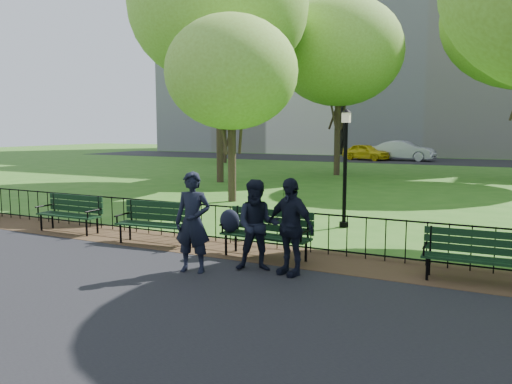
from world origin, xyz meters
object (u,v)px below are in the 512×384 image
at_px(person_left, 193,222).
at_px(tree_far_w, 224,80).
at_px(person_right, 290,226).
at_px(lamppost, 345,163).
at_px(tree_mid_w, 219,8).
at_px(tree_far_c, 339,51).
at_px(park_bench_right_a, 475,251).
at_px(person_mid, 257,225).
at_px(taxi, 366,152).
at_px(park_bench_left_b, 72,209).
at_px(park_bench_main, 251,225).
at_px(tree_near_w, 231,73).
at_px(sedan_silver, 404,151).
at_px(park_bench_left_a, 157,218).

bearing_deg(person_left, tree_far_w, 106.73).
relative_size(person_left, person_right, 1.05).
relative_size(lamppost, person_left, 1.70).
xyz_separation_m(tree_mid_w, tree_far_w, (-6.85, 12.39, -2.06)).
bearing_deg(tree_far_c, park_bench_right_a, -66.06).
bearing_deg(park_bench_right_a, person_mid, -166.00).
height_order(tree_far_w, taxi, tree_far_w).
distance_m(lamppost, taxi, 29.59).
height_order(park_bench_left_b, person_left, person_left).
bearing_deg(park_bench_right_a, taxi, 105.53).
height_order(park_bench_main, park_bench_left_b, park_bench_main).
relative_size(tree_far_c, person_mid, 5.80).
distance_m(tree_mid_w, person_mid, 17.53).
height_order(park_bench_main, lamppost, lamppost).
distance_m(tree_near_w, sedan_silver, 26.97).
bearing_deg(tree_far_w, tree_mid_w, -61.07).
distance_m(lamppost, sedan_silver, 29.79).
bearing_deg(park_bench_main, park_bench_left_a, -178.70).
distance_m(park_bench_left_b, tree_far_w, 27.00).
distance_m(person_left, taxi, 34.70).
distance_m(park_bench_right_a, person_left, 5.08).
relative_size(park_bench_left_b, person_right, 1.03).
bearing_deg(tree_near_w, tree_far_w, 120.61).
distance_m(park_bench_left_a, person_right, 3.88).
bearing_deg(sedan_silver, park_bench_left_b, -177.93).
distance_m(tree_mid_w, person_right, 17.83).
height_order(park_bench_left_a, park_bench_left_b, park_bench_left_a).
bearing_deg(tree_mid_w, park_bench_left_b, -77.69).
xyz_separation_m(lamppost, person_right, (0.38, -4.81, -0.84)).
bearing_deg(lamppost, tree_near_w, 150.34).
bearing_deg(sedan_silver, taxi, 110.16).
distance_m(tree_near_w, taxi, 26.26).
relative_size(tree_far_w, person_right, 5.10).
bearing_deg(person_right, person_left, -140.86).
bearing_deg(park_bench_left_a, park_bench_main, -8.31).
xyz_separation_m(tree_far_c, taxi, (-1.79, 14.06, -6.30)).
xyz_separation_m(tree_mid_w, taxi, (2.31, 20.40, -7.74)).
relative_size(tree_near_w, taxi, 1.67).
relative_size(lamppost, taxi, 0.80).
bearing_deg(tree_far_w, sedan_silver, 35.67).
bearing_deg(tree_far_w, park_bench_left_b, -68.86).
xyz_separation_m(tree_far_w, sedan_silver, (12.17, 8.73, -5.54)).
height_order(park_bench_left_b, person_mid, person_mid).
bearing_deg(taxi, tree_far_c, -154.35).
xyz_separation_m(person_mid, person_right, (0.65, 0.02, 0.03)).
distance_m(park_bench_main, tree_mid_w, 16.69).
xyz_separation_m(park_bench_left_b, person_left, (4.90, -1.69, 0.36)).
xyz_separation_m(park_bench_left_b, taxi, (-0.35, 32.61, 0.10)).
bearing_deg(person_right, park_bench_left_a, -175.94).
xyz_separation_m(tree_near_w, tree_far_w, (-10.60, 17.91, 1.70)).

